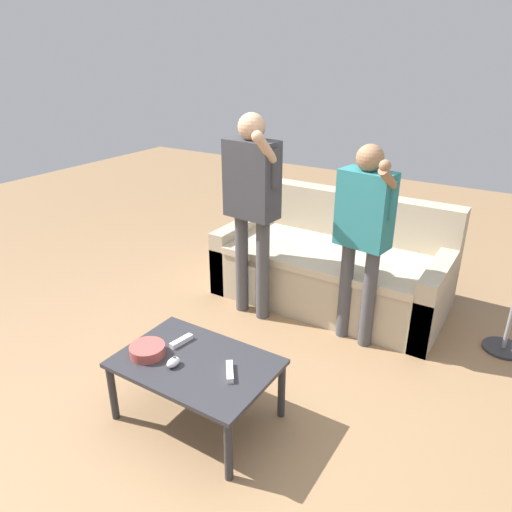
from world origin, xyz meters
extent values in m
plane|color=#93704C|center=(0.00, 0.00, 0.00)|extent=(12.00, 12.00, 0.00)
cube|color=#B7A88E|center=(0.02, 1.57, 0.21)|extent=(1.86, 0.91, 0.41)
cube|color=#C6B59A|center=(0.02, 1.50, 0.44)|extent=(1.58, 0.79, 0.06)
cube|color=#B7A88E|center=(0.02, 1.94, 0.64)|extent=(1.86, 0.18, 0.45)
cube|color=#B7A88E|center=(-0.84, 1.57, 0.28)|extent=(0.14, 0.91, 0.56)
cube|color=#B7A88E|center=(0.88, 1.57, 0.28)|extent=(0.14, 0.91, 0.56)
cube|color=#2D2D33|center=(-0.04, -0.15, 0.38)|extent=(0.87, 0.60, 0.03)
cylinder|color=#2D2D33|center=(-0.45, -0.42, 0.18)|extent=(0.04, 0.04, 0.36)
cylinder|color=#2D2D33|center=(0.36, -0.42, 0.18)|extent=(0.04, 0.04, 0.36)
cylinder|color=#2D2D33|center=(-0.45, 0.11, 0.18)|extent=(0.04, 0.04, 0.36)
cylinder|color=#2D2D33|center=(0.36, 0.11, 0.18)|extent=(0.04, 0.04, 0.36)
cylinder|color=#B24C47|center=(-0.31, -0.24, 0.42)|extent=(0.20, 0.20, 0.06)
ellipsoid|color=white|center=(-0.12, -0.25, 0.41)|extent=(0.06, 0.09, 0.05)
cylinder|color=#4C4C51|center=(-0.12, -0.23, 0.44)|extent=(0.02, 0.02, 0.01)
cylinder|color=#2D2D33|center=(1.39, 1.54, 0.01)|extent=(0.28, 0.28, 0.02)
cylinder|color=#47474C|center=(0.33, 1.11, 0.38)|extent=(0.09, 0.09, 0.75)
cylinder|color=#47474C|center=(0.51, 1.08, 0.38)|extent=(0.09, 0.09, 0.75)
cube|color=#28757A|center=(0.42, 1.10, 1.01)|extent=(0.38, 0.24, 0.52)
sphere|color=#936B4C|center=(0.42, 1.10, 1.35)|extent=(0.18, 0.18, 0.18)
cylinder|color=#936B4C|center=(0.25, 1.13, 0.99)|extent=(0.07, 0.07, 0.49)
cylinder|color=#28757A|center=(0.60, 1.07, 1.11)|extent=(0.07, 0.07, 0.24)
cylinder|color=#936B4C|center=(0.59, 1.00, 1.25)|extent=(0.09, 0.24, 0.19)
sphere|color=#936B4C|center=(0.58, 0.93, 1.35)|extent=(0.07, 0.07, 0.07)
cylinder|color=#47474C|center=(-0.52, 1.04, 0.41)|extent=(0.10, 0.10, 0.83)
cylinder|color=#47474C|center=(-0.32, 1.02, 0.41)|extent=(0.10, 0.10, 0.83)
cube|color=#38383D|center=(-0.42, 1.03, 1.11)|extent=(0.41, 0.24, 0.57)
sphere|color=tan|center=(-0.42, 1.03, 1.48)|extent=(0.20, 0.20, 0.20)
cylinder|color=tan|center=(-0.62, 1.05, 1.09)|extent=(0.07, 0.07, 0.54)
cylinder|color=#38383D|center=(-0.23, 1.01, 1.22)|extent=(0.07, 0.07, 0.27)
cylinder|color=tan|center=(-0.23, 0.92, 1.37)|extent=(0.09, 0.24, 0.24)
sphere|color=tan|center=(-0.24, 0.82, 1.46)|extent=(0.08, 0.08, 0.08)
cube|color=white|center=(-0.22, -0.05, 0.40)|extent=(0.06, 0.16, 0.03)
cylinder|color=silver|center=(-0.22, -0.03, 0.42)|extent=(0.01, 0.01, 0.00)
cube|color=silver|center=(-0.23, -0.10, 0.42)|extent=(0.02, 0.02, 0.00)
cube|color=white|center=(0.18, -0.14, 0.40)|extent=(0.13, 0.15, 0.03)
cylinder|color=silver|center=(0.17, -0.12, 0.42)|extent=(0.01, 0.01, 0.00)
cube|color=silver|center=(0.21, -0.18, 0.42)|extent=(0.02, 0.02, 0.00)
camera|label=1|loc=(1.41, -1.82, 1.98)|focal=33.40mm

